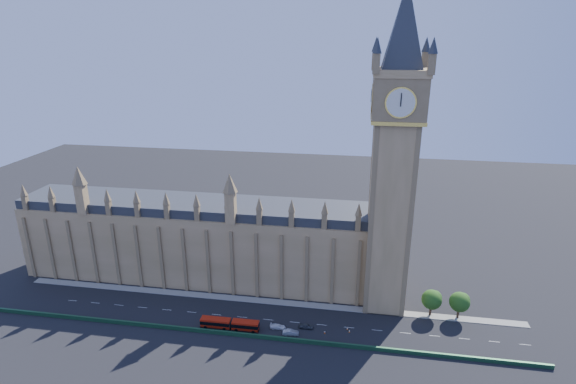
# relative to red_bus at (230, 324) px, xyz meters

# --- Properties ---
(ground) EXTENTS (400.00, 400.00, 0.00)m
(ground) POSITION_rel_red_bus_xyz_m (6.08, 5.98, -1.53)
(ground) COLOR black
(ground) RESTS_ON ground
(palace_westminster) EXTENTS (120.00, 20.00, 28.00)m
(palace_westminster) POSITION_rel_red_bus_xyz_m (-18.92, 27.98, 12.33)
(palace_westminster) COLOR #9D814C
(palace_westminster) RESTS_ON ground
(elizabeth_tower) EXTENTS (20.59, 20.59, 105.00)m
(elizabeth_tower) POSITION_rel_red_bus_xyz_m (44.08, 19.97, 53.03)
(elizabeth_tower) COLOR #9D814C
(elizabeth_tower) RESTS_ON ground
(bridge_parapet) EXTENTS (160.00, 0.60, 1.20)m
(bridge_parapet) POSITION_rel_red_bus_xyz_m (6.08, -3.02, -0.93)
(bridge_parapet) COLOR #1E4C2D
(bridge_parapet) RESTS_ON ground
(kerb_north) EXTENTS (160.00, 3.00, 0.16)m
(kerb_north) POSITION_rel_red_bus_xyz_m (6.08, 15.48, -1.45)
(kerb_north) COLOR gray
(kerb_north) RESTS_ON ground
(tree_east_near) EXTENTS (6.00, 6.00, 8.50)m
(tree_east_near) POSITION_rel_red_bus_xyz_m (58.31, 16.06, 4.11)
(tree_east_near) COLOR #382619
(tree_east_near) RESTS_ON ground
(tree_east_far) EXTENTS (6.00, 6.00, 8.50)m
(tree_east_far) POSITION_rel_red_bus_xyz_m (66.31, 16.06, 4.11)
(tree_east_far) COLOR #382619
(tree_east_far) RESTS_ON ground
(red_bus) EXTENTS (17.13, 2.84, 2.91)m
(red_bus) POSITION_rel_red_bus_xyz_m (0.00, 0.00, 0.00)
(red_bus) COLOR #AE1C0B
(red_bus) RESTS_ON ground
(car_grey) EXTENTS (4.21, 1.73, 1.43)m
(car_grey) POSITION_rel_red_bus_xyz_m (21.80, 3.65, -0.82)
(car_grey) COLOR #3E4145
(car_grey) RESTS_ON ground
(car_silver) EXTENTS (4.67, 2.07, 1.49)m
(car_silver) POSITION_rel_red_bus_xyz_m (17.79, 0.02, -0.79)
(car_silver) COLOR #9B9EA2
(car_silver) RESTS_ON ground
(car_white) EXTENTS (4.52, 1.86, 1.31)m
(car_white) POSITION_rel_red_bus_xyz_m (13.73, 2.20, -0.88)
(car_white) COLOR white
(car_white) RESTS_ON ground
(cone_a) EXTENTS (0.51, 0.51, 0.74)m
(cone_a) POSITION_rel_red_bus_xyz_m (27.30, 2.16, -1.17)
(cone_a) COLOR black
(cone_a) RESTS_ON ground
(cone_b) EXTENTS (0.49, 0.49, 0.65)m
(cone_b) POSITION_rel_red_bus_xyz_m (33.63, 4.88, -1.21)
(cone_b) COLOR black
(cone_b) RESTS_ON ground
(cone_c) EXTENTS (0.52, 0.52, 0.68)m
(cone_c) POSITION_rel_red_bus_xyz_m (34.24, 3.79, -1.20)
(cone_c) COLOR black
(cone_c) RESTS_ON ground
(cone_d) EXTENTS (0.47, 0.47, 0.63)m
(cone_d) POSITION_rel_red_bus_xyz_m (20.08, 3.69, -1.22)
(cone_d) COLOR black
(cone_d) RESTS_ON ground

